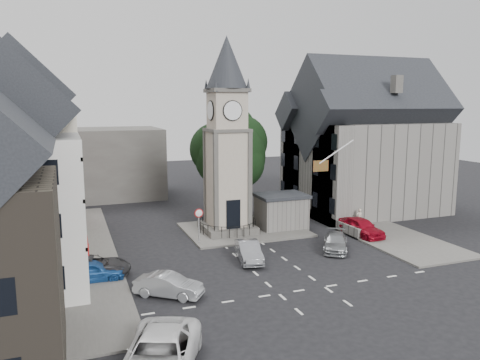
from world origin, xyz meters
name	(u,v)px	position (x,y,z in m)	size (l,w,h in m)	color
ground	(265,261)	(0.00, 0.00, 0.00)	(120.00, 120.00, 0.00)	black
pavement_west	(73,255)	(-12.50, 6.00, 0.07)	(6.00, 30.00, 0.14)	#595651
pavement_east	(348,219)	(12.00, 8.00, 0.07)	(6.00, 26.00, 0.14)	#595651
central_island	(244,230)	(1.50, 8.00, 0.08)	(10.00, 8.00, 0.16)	#595651
road_markings	(302,290)	(0.00, -5.50, 0.01)	(20.00, 8.00, 0.01)	silver
clock_tower	(227,137)	(0.00, 7.99, 8.12)	(4.86, 4.86, 16.25)	#4C4944
stone_shelter	(281,211)	(4.80, 7.50, 1.55)	(4.30, 3.30, 3.08)	slate
town_tree	(230,145)	(2.00, 13.00, 6.97)	(7.20, 7.20, 10.80)	black
warning_sign_post	(199,219)	(-3.20, 5.43, 2.03)	(0.70, 0.19, 2.85)	black
terrace_pink	(30,153)	(-15.50, 16.00, 6.58)	(8.10, 7.60, 12.80)	tan
terrace_cream	(23,164)	(-15.50, 8.00, 6.58)	(8.10, 7.60, 12.80)	beige
terrace_tudor	(12,187)	(-15.50, 0.00, 6.19)	(8.10, 7.60, 12.00)	silver
backdrop_west	(72,164)	(-12.00, 28.00, 4.00)	(20.00, 10.00, 8.00)	#4C4944
east_building	(364,150)	(15.59, 11.00, 6.26)	(14.40, 11.40, 12.60)	slate
east_boundary_wall	(311,213)	(9.20, 10.00, 0.45)	(0.40, 16.00, 0.90)	slate
flagpole	(336,152)	(8.00, 4.00, 7.00)	(3.68, 0.10, 2.74)	white
car_west_blue	(91,271)	(-11.50, 0.26, 0.68)	(1.61, 4.01, 1.37)	#1A4C94
car_west_silver	(169,285)	(-7.50, -3.60, 0.65)	(1.37, 3.93, 1.30)	#ACAFB4
car_west_grey	(91,267)	(-11.50, 1.01, 0.69)	(2.29, 4.97, 1.38)	#2D2D2F
car_island_silver	(249,251)	(-1.00, 0.50, 0.68)	(1.44, 4.13, 1.36)	gray
car_island_east	(335,242)	(5.97, 0.50, 0.61)	(1.72, 4.22, 1.23)	gray
car_east_red	(361,227)	(9.98, 3.00, 0.78)	(1.83, 4.56, 1.55)	#A0081B
van_sw_white	(159,357)	(-9.50, -11.37, 0.85)	(2.83, 6.14, 1.71)	white
pedestrian	(359,218)	(11.50, 5.52, 0.84)	(0.61, 0.40, 1.69)	beige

